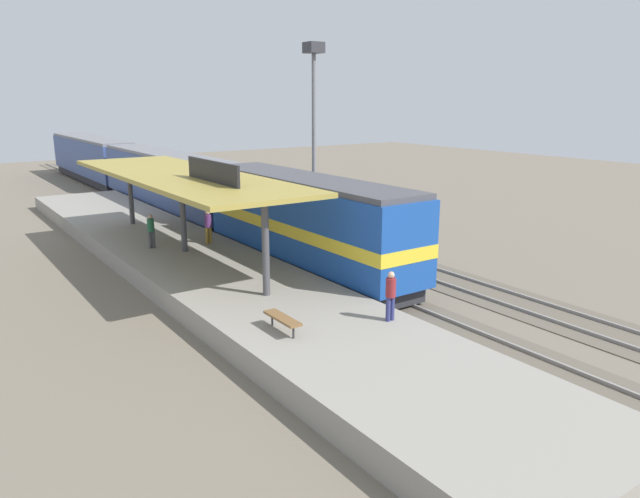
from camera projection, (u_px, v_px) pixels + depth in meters
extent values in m
plane|color=#706656|center=(299.00, 250.00, 32.67)|extent=(120.00, 120.00, 0.00)
cube|color=#5F5649|center=(268.00, 255.00, 31.56)|extent=(3.20, 110.00, 0.04)
cube|color=gray|center=(256.00, 256.00, 31.14)|extent=(0.10, 110.00, 0.16)
cube|color=gray|center=(279.00, 252.00, 31.94)|extent=(0.10, 110.00, 0.16)
cube|color=#5F5649|center=(337.00, 243.00, 34.10)|extent=(3.20, 110.00, 0.04)
cube|color=gray|center=(327.00, 244.00, 33.68)|extent=(0.10, 110.00, 0.16)
cube|color=gray|center=(347.00, 241.00, 34.48)|extent=(0.10, 110.00, 0.16)
cube|color=gray|center=(186.00, 260.00, 28.91)|extent=(6.00, 44.00, 0.90)
cylinder|color=#47474C|center=(266.00, 249.00, 21.98)|extent=(0.28, 0.28, 3.60)
cylinder|color=#47474C|center=(183.00, 215.00, 28.35)|extent=(0.28, 0.28, 3.60)
cylinder|color=#47474C|center=(131.00, 194.00, 34.73)|extent=(0.28, 0.28, 3.60)
cube|color=#A38E3D|center=(181.00, 176.00, 27.88)|extent=(5.20, 18.00, 0.20)
cube|color=black|center=(212.00, 171.00, 24.88)|extent=(0.12, 4.80, 0.90)
cylinder|color=#333338|center=(293.00, 332.00, 18.32)|extent=(0.07, 0.07, 0.42)
cylinder|color=#333338|center=(272.00, 319.00, 19.35)|extent=(0.07, 0.07, 0.42)
cube|color=brown|center=(282.00, 318.00, 18.77)|extent=(0.44, 1.70, 0.08)
cube|color=#28282D|center=(306.00, 261.00, 28.48)|extent=(2.60, 13.60, 0.70)
cube|color=#19479E|center=(305.00, 219.00, 27.96)|extent=(2.90, 14.40, 3.50)
cube|color=#47474C|center=(305.00, 179.00, 27.50)|extent=(2.78, 14.11, 0.24)
cube|color=yellow|center=(305.00, 224.00, 28.03)|extent=(2.93, 14.43, 0.56)
cube|color=#28282D|center=(169.00, 207.00, 42.82)|extent=(2.60, 19.20, 0.70)
cube|color=#384C84|center=(167.00, 179.00, 42.32)|extent=(2.90, 20.00, 3.30)
cube|color=slate|center=(166.00, 154.00, 41.88)|extent=(2.78, 19.60, 0.24)
cube|color=#28282D|center=(93.00, 177.00, 59.38)|extent=(2.60, 19.20, 0.70)
cube|color=#384C84|center=(91.00, 157.00, 58.89)|extent=(2.90, 20.00, 3.30)
cube|color=slate|center=(90.00, 138.00, 58.45)|extent=(2.78, 19.60, 0.24)
cylinder|color=slate|center=(314.00, 138.00, 40.13)|extent=(0.28, 0.28, 11.00)
cube|color=#333338|center=(314.00, 48.00, 38.68)|extent=(1.10, 1.10, 0.70)
cylinder|color=#4C4C51|center=(150.00, 240.00, 29.32)|extent=(0.16, 0.16, 0.84)
cylinder|color=#4C4C51|center=(153.00, 239.00, 29.42)|extent=(0.16, 0.16, 0.84)
cylinder|color=#23603D|center=(151.00, 225.00, 29.18)|extent=(0.34, 0.34, 0.64)
sphere|color=tan|center=(150.00, 216.00, 29.08)|extent=(0.23, 0.23, 0.23)
cylinder|color=olive|center=(207.00, 236.00, 30.27)|extent=(0.16, 0.16, 0.84)
cylinder|color=olive|center=(210.00, 235.00, 30.36)|extent=(0.16, 0.16, 0.84)
cylinder|color=#663375|center=(208.00, 221.00, 30.13)|extent=(0.34, 0.34, 0.64)
sphere|color=tan|center=(208.00, 213.00, 30.02)|extent=(0.23, 0.23, 0.23)
cylinder|color=navy|center=(388.00, 309.00, 19.69)|extent=(0.16, 0.16, 0.84)
cylinder|color=navy|center=(392.00, 308.00, 19.79)|extent=(0.16, 0.16, 0.84)
cylinder|color=maroon|center=(391.00, 288.00, 19.56)|extent=(0.34, 0.34, 0.64)
sphere|color=tan|center=(391.00, 275.00, 19.45)|extent=(0.23, 0.23, 0.23)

